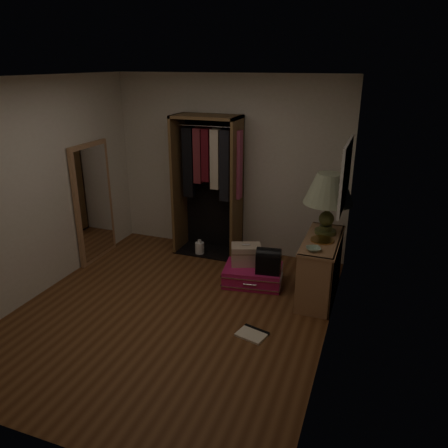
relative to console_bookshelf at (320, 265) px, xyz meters
The scene contains 13 objects.
ground 1.89m from the console_bookshelf, 145.90° to the right, with size 4.00×4.00×0.00m, color brown.
room_walls 2.09m from the console_bookshelf, 145.70° to the right, with size 3.52×4.02×2.60m.
console_bookshelf is the anchor object (origin of this frame).
open_wardrobe 2.06m from the console_bookshelf, 157.28° to the left, with size 0.99×0.50×2.05m.
floor_mirror 3.27m from the console_bookshelf, behind, with size 0.06×0.80×1.70m.
pink_suitcase 0.90m from the console_bookshelf, behind, with size 0.83×0.65×0.23m.
train_case 0.97m from the console_bookshelf, behind, with size 0.46×0.39×0.28m.
black_bag 0.64m from the console_bookshelf, behind, with size 0.33×0.24×0.33m.
table_lamp 0.93m from the console_bookshelf, 88.34° to the left, with size 0.65×0.65×0.75m.
brass_tray 0.38m from the console_bookshelf, 86.89° to the right, with size 0.34×0.34×0.02m.
ceramic_bowl 0.57m from the console_bookshelf, 96.14° to the right, with size 0.16×0.16×0.04m, color #98B69E.
white_jug 1.97m from the console_bookshelf, 163.28° to the left, with size 0.14×0.14×0.24m.
floor_book 1.32m from the console_bookshelf, 114.27° to the right, with size 0.35×0.31×0.03m.
Camera 1 is at (2.10, -3.93, 2.74)m, focal length 35.00 mm.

